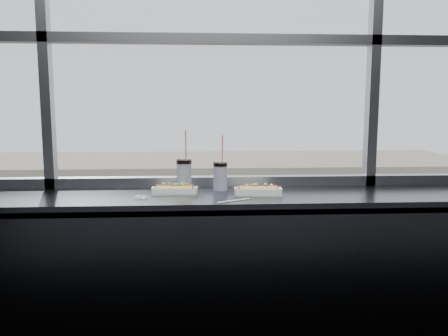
{
  "coord_description": "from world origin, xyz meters",
  "views": [
    {
      "loc": [
        -0.09,
        -1.21,
        1.58
      ],
      "look_at": [
        0.05,
        1.23,
        1.25
      ],
      "focal_mm": 35.0,
      "sensor_mm": 36.0,
      "label": 1
    }
  ],
  "objects": [
    {
      "name": "counter",
      "position": [
        0.0,
        1.23,
        1.07
      ],
      "size": [
        6.0,
        0.55,
        0.06
      ],
      "primitive_type": "cube",
      "color": "#4E5258",
      "rests_on": "ground"
    },
    {
      "name": "soda_cup_left",
      "position": [
        -0.18,
        1.39,
        1.2
      ],
      "size": [
        0.1,
        0.1,
        0.36
      ],
      "color": "white",
      "rests_on": "counter"
    },
    {
      "name": "wall_back_lower",
      "position": [
        0.0,
        1.5,
        0.55
      ],
      "size": [
        6.0,
        0.0,
        6.0
      ],
      "primitive_type": "plane",
      "rotation": [
        1.57,
        0.0,
        0.0
      ],
      "color": "black",
      "rests_on": "ground"
    },
    {
      "name": "tree_center",
      "position": [
        1.83,
        29.5,
        -7.82
      ],
      "size": [
        3.0,
        3.0,
        4.69
      ],
      "color": "#47382B",
      "rests_on": "far_sidewalk"
    },
    {
      "name": "plaza_ground",
      "position": [
        0.0,
        45.0,
        -11.0
      ],
      "size": [
        120.0,
        120.0,
        0.0
      ],
      "primitive_type": "plane",
      "color": "gray",
      "rests_on": "ground"
    },
    {
      "name": "wrapper",
      "position": [
        -0.41,
        1.12,
        1.11
      ],
      "size": [
        0.09,
        0.06,
        0.02
      ],
      "primitive_type": "ellipsoid",
      "color": "silver",
      "rests_on": "counter"
    },
    {
      "name": "counter_fascia",
      "position": [
        0.0,
        0.97,
        0.55
      ],
      "size": [
        6.0,
        0.04,
        1.04
      ],
      "primitive_type": "cube",
      "color": "#4E5258",
      "rests_on": "ground"
    },
    {
      "name": "pedestrian_d",
      "position": [
        10.94,
        28.31,
        -9.85
      ],
      "size": [
        0.99,
        0.74,
        2.22
      ],
      "primitive_type": "imported",
      "color": "#66605B",
      "rests_on": "far_sidewalk"
    },
    {
      "name": "hotdog_tray_right",
      "position": [
        0.24,
        1.19,
        1.13
      ],
      "size": [
        0.27,
        0.11,
        0.07
      ],
      "rotation": [
        0.0,
        0.0,
        -0.09
      ],
      "color": "white",
      "rests_on": "counter"
    },
    {
      "name": "far_sidewalk",
      "position": [
        0.0,
        29.5,
        -10.98
      ],
      "size": [
        80.0,
        6.0,
        0.04
      ],
      "primitive_type": "cube",
      "color": "gray",
      "rests_on": "plaza_ground"
    },
    {
      "name": "hotdog_tray_left",
      "position": [
        -0.23,
        1.24,
        1.13
      ],
      "size": [
        0.26,
        0.09,
        0.06
      ],
      "rotation": [
        0.0,
        0.0,
        -0.02
      ],
      "color": "white",
      "rests_on": "counter"
    },
    {
      "name": "loose_straw",
      "position": [
        0.09,
        1.02,
        1.1
      ],
      "size": [
        0.18,
        0.1,
        0.01
      ],
      "primitive_type": "cylinder",
      "rotation": [
        0.0,
        1.57,
        0.5
      ],
      "color": "white",
      "rests_on": "counter"
    },
    {
      "name": "far_building",
      "position": [
        0.0,
        39.5,
        -7.0
      ],
      "size": [
        50.0,
        14.0,
        8.0
      ],
      "primitive_type": "cube",
      "color": "gray",
      "rests_on": "plaza_ground"
    },
    {
      "name": "car_far_c",
      "position": [
        13.11,
        25.5,
        -9.96
      ],
      "size": [
        2.78,
        6.02,
        1.96
      ],
      "primitive_type": "imported",
      "rotation": [
        0.0,
        0.0,
        1.51
      ],
      "color": "white",
      "rests_on": "street_asphalt"
    },
    {
      "name": "pedestrian_c",
      "position": [
        6.58,
        29.09,
        -9.86
      ],
      "size": [
        0.74,
        0.98,
        2.21
      ],
      "primitive_type": "imported",
      "rotation": [
        0.0,
        0.0,
        1.57
      ],
      "color": "#66605B",
      "rests_on": "far_sidewalk"
    },
    {
      "name": "tree_right",
      "position": [
        12.09,
        29.5,
        -7.37
      ],
      "size": [
        3.43,
        3.43,
        5.36
      ],
      "color": "#47382B",
      "rests_on": "far_sidewalk"
    },
    {
      "name": "soda_cup_right",
      "position": [
        0.04,
        1.35,
        1.2
      ],
      "size": [
        0.09,
        0.09,
        0.33
      ],
      "color": "white",
      "rests_on": "counter"
    },
    {
      "name": "tree_left",
      "position": [
        -10.07,
        29.5,
        -7.55
      ],
      "size": [
        3.26,
        3.26,
        5.09
      ],
      "color": "#47382B",
      "rests_on": "far_sidewalk"
    }
  ]
}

